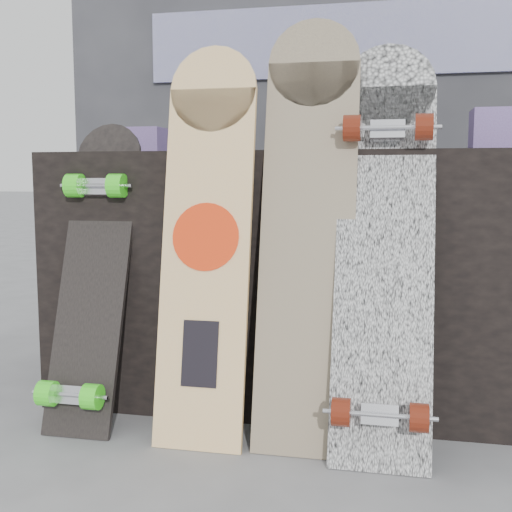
% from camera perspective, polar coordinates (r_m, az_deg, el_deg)
% --- Properties ---
extents(ground, '(60.00, 60.00, 0.00)m').
position_cam_1_polar(ground, '(1.75, 2.15, -17.41)').
color(ground, slate).
rests_on(ground, ground).
extents(vendor_table, '(1.60, 0.60, 0.80)m').
position_cam_1_polar(vendor_table, '(2.11, 4.53, -1.84)').
color(vendor_table, black).
rests_on(vendor_table, ground).
extents(booth, '(2.40, 0.22, 2.20)m').
position_cam_1_polar(booth, '(2.96, 6.90, 14.27)').
color(booth, '#302F34').
rests_on(booth, ground).
extents(merch_box_purple, '(0.18, 0.12, 0.10)m').
position_cam_1_polar(merch_box_purple, '(2.37, -10.32, 9.93)').
color(merch_box_purple, '#593C7C').
rests_on(merch_box_purple, vendor_table).
extents(merch_box_small, '(0.14, 0.14, 0.12)m').
position_cam_1_polar(merch_box_small, '(2.02, 20.57, 10.43)').
color(merch_box_small, '#593C7C').
rests_on(merch_box_small, vendor_table).
extents(merch_box_flat, '(0.22, 0.10, 0.06)m').
position_cam_1_polar(merch_box_flat, '(2.24, 4.88, 9.68)').
color(merch_box_flat, '#D1B78C').
rests_on(merch_box_flat, vendor_table).
extents(longboard_geisha, '(0.25, 0.24, 1.09)m').
position_cam_1_polar(longboard_geisha, '(1.76, -4.40, 2.19)').
color(longboard_geisha, beige).
rests_on(longboard_geisha, ground).
extents(longboard_celtic, '(0.26, 0.29, 1.17)m').
position_cam_1_polar(longboard_celtic, '(1.75, 4.66, 3.59)').
color(longboard_celtic, beige).
rests_on(longboard_celtic, ground).
extents(longboard_cascadia, '(0.25, 0.40, 1.10)m').
position_cam_1_polar(longboard_cascadia, '(1.71, 11.38, 1.62)').
color(longboard_cascadia, white).
rests_on(longboard_cascadia, ground).
extents(skateboard_dark, '(0.20, 0.37, 0.89)m').
position_cam_1_polar(skateboard_dark, '(1.94, -14.28, -1.14)').
color(skateboard_dark, black).
rests_on(skateboard_dark, ground).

